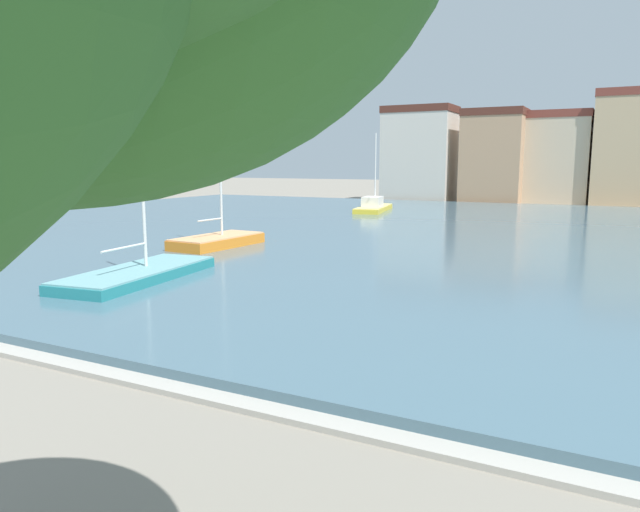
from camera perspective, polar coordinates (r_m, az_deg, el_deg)
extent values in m
cube|color=#476675|center=(37.02, 15.91, 1.99)|extent=(80.96, 54.65, 0.34)
cube|color=#ADA89E|center=(12.02, -12.68, -12.76)|extent=(80.96, 0.50, 0.12)
cube|color=gold|center=(51.54, 5.22, 4.40)|extent=(3.58, 7.71, 0.71)
ellipsoid|color=gold|center=(55.00, 5.90, 4.67)|extent=(2.40, 2.93, 0.67)
cube|color=#DFCD77|center=(51.51, 5.22, 4.82)|extent=(3.51, 7.56, 0.06)
cube|color=silver|center=(50.93, 5.11, 5.28)|extent=(1.98, 2.85, 0.84)
cylinder|color=silver|center=(51.93, 5.39, 8.30)|extent=(0.12, 0.12, 6.31)
cylinder|color=silver|center=(50.73, 5.08, 5.74)|extent=(0.60, 2.56, 0.08)
cube|color=orange|center=(29.86, -9.92, 1.06)|extent=(2.42, 5.16, 0.82)
ellipsoid|color=orange|center=(31.73, -7.13, 1.59)|extent=(2.05, 1.86, 0.78)
cube|color=#E2A56E|center=(29.81, -9.94, 1.90)|extent=(2.37, 5.06, 0.06)
cylinder|color=silver|center=(29.88, -9.66, 9.04)|extent=(0.12, 0.12, 7.46)
cylinder|color=silver|center=(29.33, -10.62, 3.48)|extent=(0.16, 1.78, 0.08)
cube|color=teal|center=(22.07, -17.22, -2.18)|extent=(3.26, 6.95, 0.69)
ellipsoid|color=teal|center=(24.64, -12.80, -0.86)|extent=(2.44, 2.61, 0.65)
cube|color=#6EA5A8|center=(22.01, -17.26, -1.22)|extent=(3.19, 6.81, 0.06)
cylinder|color=silver|center=(22.10, -16.85, 6.80)|extent=(0.12, 0.12, 6.16)
cylinder|color=silver|center=(21.35, -18.44, 0.78)|extent=(0.39, 2.33, 0.08)
cube|color=beige|center=(69.93, 9.60, 9.35)|extent=(7.77, 5.34, 10.07)
cube|color=#51281E|center=(70.18, 9.72, 13.79)|extent=(7.92, 5.45, 0.80)
cube|color=tan|center=(68.20, 16.51, 8.85)|extent=(6.39, 5.97, 9.43)
cube|color=#51281E|center=(68.41, 16.71, 13.13)|extent=(6.52, 6.08, 0.80)
cube|color=#C6B293|center=(69.65, 21.08, 8.51)|extent=(8.81, 5.65, 9.15)
cube|color=brown|center=(69.84, 21.31, 12.59)|extent=(8.99, 5.76, 0.80)
cube|color=tan|center=(68.36, 27.68, 8.85)|extent=(6.41, 5.41, 10.97)
cube|color=brown|center=(68.70, 28.04, 13.75)|extent=(6.54, 5.52, 0.80)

